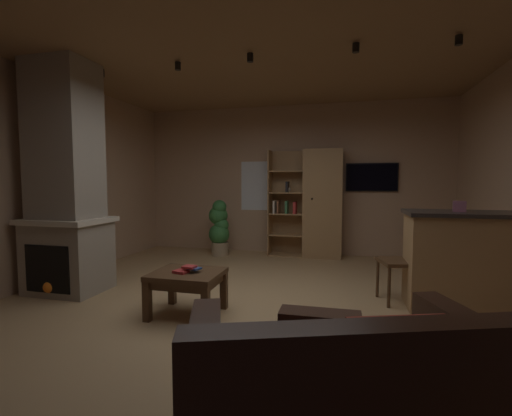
{
  "coord_description": "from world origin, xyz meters",
  "views": [
    {
      "loc": [
        0.98,
        -3.51,
        1.35
      ],
      "look_at": [
        0.0,
        0.4,
        1.05
      ],
      "focal_mm": 24.55,
      "sensor_mm": 36.0,
      "label": 1
    }
  ],
  "objects_px": {
    "bookshelf_cabinet": "(317,204)",
    "tissue_box": "(459,206)",
    "dining_chair": "(407,256)",
    "table_book_2": "(189,267)",
    "kitchen_bar_counter": "(484,262)",
    "coffee_table": "(187,280)",
    "wall_mounted_tv": "(372,177)",
    "leather_couch": "(349,407)",
    "potted_floor_plant": "(219,227)",
    "table_book_1": "(194,269)",
    "stone_fireplace": "(66,190)",
    "table_book_0": "(181,272)"
  },
  "relations": [
    {
      "from": "bookshelf_cabinet",
      "to": "tissue_box",
      "type": "height_order",
      "value": "bookshelf_cabinet"
    },
    {
      "from": "bookshelf_cabinet",
      "to": "tissue_box",
      "type": "bearing_deg",
      "value": -55.27
    },
    {
      "from": "bookshelf_cabinet",
      "to": "dining_chair",
      "type": "relative_size",
      "value": 2.1
    },
    {
      "from": "table_book_2",
      "to": "bookshelf_cabinet",
      "type": "bearing_deg",
      "value": 71.9
    },
    {
      "from": "kitchen_bar_counter",
      "to": "dining_chair",
      "type": "xyz_separation_m",
      "value": [
        -0.71,
        0.13,
        0.0
      ]
    },
    {
      "from": "coffee_table",
      "to": "bookshelf_cabinet",
      "type": "bearing_deg",
      "value": 71.19
    },
    {
      "from": "tissue_box",
      "to": "wall_mounted_tv",
      "type": "distance_m",
      "value": 2.66
    },
    {
      "from": "tissue_box",
      "to": "leather_couch",
      "type": "xyz_separation_m",
      "value": [
        -1.12,
        -2.4,
        -0.8
      ]
    },
    {
      "from": "potted_floor_plant",
      "to": "dining_chair",
      "type": "bearing_deg",
      "value": -32.75
    },
    {
      "from": "kitchen_bar_counter",
      "to": "tissue_box",
      "type": "xyz_separation_m",
      "value": [
        -0.25,
        -0.01,
        0.57
      ]
    },
    {
      "from": "dining_chair",
      "to": "table_book_2",
      "type": "bearing_deg",
      "value": -156.23
    },
    {
      "from": "table_book_2",
      "to": "wall_mounted_tv",
      "type": "distance_m",
      "value": 4.01
    },
    {
      "from": "kitchen_bar_counter",
      "to": "leather_couch",
      "type": "relative_size",
      "value": 0.9
    },
    {
      "from": "tissue_box",
      "to": "potted_floor_plant",
      "type": "height_order",
      "value": "tissue_box"
    },
    {
      "from": "tissue_box",
      "to": "coffee_table",
      "type": "relative_size",
      "value": 0.17
    },
    {
      "from": "kitchen_bar_counter",
      "to": "dining_chair",
      "type": "relative_size",
      "value": 1.66
    },
    {
      "from": "kitchen_bar_counter",
      "to": "table_book_1",
      "type": "distance_m",
      "value": 2.97
    },
    {
      "from": "stone_fireplace",
      "to": "table_book_1",
      "type": "height_order",
      "value": "stone_fireplace"
    },
    {
      "from": "coffee_table",
      "to": "kitchen_bar_counter",
      "type": "bearing_deg",
      "value": 15.45
    },
    {
      "from": "kitchen_bar_counter",
      "to": "tissue_box",
      "type": "relative_size",
      "value": 12.76
    },
    {
      "from": "potted_floor_plant",
      "to": "wall_mounted_tv",
      "type": "distance_m",
      "value": 2.88
    },
    {
      "from": "table_book_0",
      "to": "wall_mounted_tv",
      "type": "bearing_deg",
      "value": 59.2
    },
    {
      "from": "stone_fireplace",
      "to": "dining_chair",
      "type": "distance_m",
      "value": 4.09
    },
    {
      "from": "bookshelf_cabinet",
      "to": "wall_mounted_tv",
      "type": "bearing_deg",
      "value": 12.77
    },
    {
      "from": "leather_couch",
      "to": "kitchen_bar_counter",
      "type": "bearing_deg",
      "value": 60.29
    },
    {
      "from": "table_book_2",
      "to": "dining_chair",
      "type": "height_order",
      "value": "dining_chair"
    },
    {
      "from": "bookshelf_cabinet",
      "to": "kitchen_bar_counter",
      "type": "xyz_separation_m",
      "value": [
        1.87,
        -2.33,
        -0.43
      ]
    },
    {
      "from": "kitchen_bar_counter",
      "to": "coffee_table",
      "type": "relative_size",
      "value": 2.23
    },
    {
      "from": "table_book_0",
      "to": "table_book_1",
      "type": "bearing_deg",
      "value": 30.22
    },
    {
      "from": "leather_couch",
      "to": "table_book_0",
      "type": "xyz_separation_m",
      "value": [
        -1.6,
        1.53,
        0.16
      ]
    },
    {
      "from": "wall_mounted_tv",
      "to": "tissue_box",
      "type": "bearing_deg",
      "value": -74.86
    },
    {
      "from": "leather_couch",
      "to": "table_book_2",
      "type": "bearing_deg",
      "value": 134.24
    },
    {
      "from": "stone_fireplace",
      "to": "leather_couch",
      "type": "xyz_separation_m",
      "value": [
        3.32,
        -1.95,
        -0.95
      ]
    },
    {
      "from": "wall_mounted_tv",
      "to": "potted_floor_plant",
      "type": "bearing_deg",
      "value": -168.64
    },
    {
      "from": "table_book_1",
      "to": "potted_floor_plant",
      "type": "height_order",
      "value": "potted_floor_plant"
    },
    {
      "from": "kitchen_bar_counter",
      "to": "coffee_table",
      "type": "xyz_separation_m",
      "value": [
        -2.94,
        -0.81,
        -0.17
      ]
    },
    {
      "from": "tissue_box",
      "to": "wall_mounted_tv",
      "type": "bearing_deg",
      "value": 105.14
    },
    {
      "from": "leather_couch",
      "to": "potted_floor_plant",
      "type": "xyz_separation_m",
      "value": [
        -2.25,
        4.4,
        0.22
      ]
    },
    {
      "from": "leather_couch",
      "to": "table_book_2",
      "type": "xyz_separation_m",
      "value": [
        -1.53,
        1.57,
        0.2
      ]
    },
    {
      "from": "bookshelf_cabinet",
      "to": "table_book_1",
      "type": "height_order",
      "value": "bookshelf_cabinet"
    },
    {
      "from": "coffee_table",
      "to": "wall_mounted_tv",
      "type": "height_order",
      "value": "wall_mounted_tv"
    },
    {
      "from": "table_book_1",
      "to": "table_book_2",
      "type": "relative_size",
      "value": 0.95
    },
    {
      "from": "table_book_2",
      "to": "dining_chair",
      "type": "distance_m",
      "value": 2.39
    },
    {
      "from": "tissue_box",
      "to": "coffee_table",
      "type": "xyz_separation_m",
      "value": [
        -2.69,
        -0.81,
        -0.74
      ]
    },
    {
      "from": "kitchen_bar_counter",
      "to": "tissue_box",
      "type": "height_order",
      "value": "tissue_box"
    },
    {
      "from": "stone_fireplace",
      "to": "tissue_box",
      "type": "bearing_deg",
      "value": 5.81
    },
    {
      "from": "stone_fireplace",
      "to": "tissue_box",
      "type": "xyz_separation_m",
      "value": [
        4.44,
        0.45,
        -0.16
      ]
    },
    {
      "from": "tissue_box",
      "to": "dining_chair",
      "type": "relative_size",
      "value": 0.13
    },
    {
      "from": "stone_fireplace",
      "to": "table_book_0",
      "type": "distance_m",
      "value": 1.94
    },
    {
      "from": "bookshelf_cabinet",
      "to": "table_book_2",
      "type": "bearing_deg",
      "value": -108.1
    }
  ]
}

